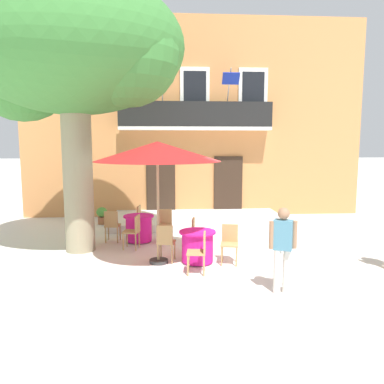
{
  "coord_description": "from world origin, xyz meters",
  "views": [
    {
      "loc": [
        -1.27,
        -9.34,
        2.82
      ],
      "look_at": [
        -0.47,
        2.17,
        1.3
      ],
      "focal_mm": 35.09,
      "sensor_mm": 36.0,
      "label": 1
    }
  ],
  "objects_px": {
    "plane_tree": "(70,53)",
    "cafe_chair_near_tree_3": "(230,241)",
    "cafe_chair_near_tree_2": "(200,250)",
    "cafe_chair_middle_2": "(112,224)",
    "cafe_chair_middle_1": "(142,218)",
    "cafe_umbrella": "(157,152)",
    "cafe_chair_near_tree_1": "(166,240)",
    "cafe_table_middle": "(139,228)",
    "cafe_chair_middle_0": "(165,223)",
    "cafe_chair_middle_3": "(134,230)",
    "pedestrian_mid_plaza": "(283,245)",
    "ground_planter_left": "(102,215)",
    "cafe_table_near_tree": "(197,246)",
    "cafe_chair_near_tree_0": "(197,233)"
  },
  "relations": [
    {
      "from": "plane_tree",
      "to": "cafe_chair_near_tree_3",
      "type": "bearing_deg",
      "value": -19.63
    },
    {
      "from": "cafe_chair_near_tree_3",
      "to": "cafe_chair_near_tree_2",
      "type": "bearing_deg",
      "value": -138.75
    },
    {
      "from": "cafe_chair_near_tree_3",
      "to": "cafe_chair_middle_2",
      "type": "distance_m",
      "value": 3.67
    },
    {
      "from": "cafe_chair_middle_1",
      "to": "cafe_umbrella",
      "type": "height_order",
      "value": "cafe_umbrella"
    },
    {
      "from": "cafe_chair_middle_1",
      "to": "cafe_umbrella",
      "type": "relative_size",
      "value": 0.31
    },
    {
      "from": "cafe_chair_near_tree_1",
      "to": "cafe_table_middle",
      "type": "height_order",
      "value": "cafe_chair_near_tree_1"
    },
    {
      "from": "cafe_chair_middle_1",
      "to": "cafe_chair_middle_0",
      "type": "bearing_deg",
      "value": -46.1
    },
    {
      "from": "cafe_chair_middle_3",
      "to": "cafe_umbrella",
      "type": "xyz_separation_m",
      "value": [
        0.68,
        -1.23,
        2.08
      ]
    },
    {
      "from": "cafe_chair_middle_1",
      "to": "pedestrian_mid_plaza",
      "type": "height_order",
      "value": "pedestrian_mid_plaza"
    },
    {
      "from": "cafe_chair_middle_0",
      "to": "ground_planter_left",
      "type": "height_order",
      "value": "cafe_chair_middle_0"
    },
    {
      "from": "cafe_chair_middle_0",
      "to": "cafe_chair_middle_1",
      "type": "bearing_deg",
      "value": 133.9
    },
    {
      "from": "ground_planter_left",
      "to": "cafe_table_near_tree",
      "type": "bearing_deg",
      "value": -56.28
    },
    {
      "from": "cafe_chair_near_tree_2",
      "to": "cafe_table_middle",
      "type": "relative_size",
      "value": 1.05
    },
    {
      "from": "ground_planter_left",
      "to": "pedestrian_mid_plaza",
      "type": "xyz_separation_m",
      "value": [
        4.4,
        -6.36,
        0.59
      ]
    },
    {
      "from": "cafe_chair_near_tree_0",
      "to": "cafe_chair_near_tree_3",
      "type": "relative_size",
      "value": 1.0
    },
    {
      "from": "cafe_table_middle",
      "to": "cafe_chair_middle_0",
      "type": "distance_m",
      "value": 0.77
    },
    {
      "from": "cafe_table_middle",
      "to": "cafe_chair_middle_2",
      "type": "relative_size",
      "value": 0.95
    },
    {
      "from": "plane_tree",
      "to": "cafe_table_near_tree",
      "type": "relative_size",
      "value": 7.9
    },
    {
      "from": "cafe_chair_middle_3",
      "to": "ground_planter_left",
      "type": "height_order",
      "value": "cafe_chair_middle_3"
    },
    {
      "from": "cafe_table_near_tree",
      "to": "cafe_chair_near_tree_0",
      "type": "relative_size",
      "value": 0.95
    },
    {
      "from": "cafe_chair_near_tree_3",
      "to": "pedestrian_mid_plaza",
      "type": "relative_size",
      "value": 0.56
    },
    {
      "from": "plane_tree",
      "to": "cafe_chair_near_tree_2",
      "type": "xyz_separation_m",
      "value": [
        3.06,
        -2.03,
        -4.49
      ]
    },
    {
      "from": "cafe_table_near_tree",
      "to": "ground_planter_left",
      "type": "xyz_separation_m",
      "value": [
        -2.97,
        4.45,
        -0.06
      ]
    },
    {
      "from": "cafe_chair_middle_2",
      "to": "cafe_chair_middle_3",
      "type": "xyz_separation_m",
      "value": [
        0.68,
        -0.74,
        0.0
      ]
    },
    {
      "from": "cafe_table_near_tree",
      "to": "cafe_chair_middle_0",
      "type": "height_order",
      "value": "cafe_chair_middle_0"
    },
    {
      "from": "plane_tree",
      "to": "ground_planter_left",
      "type": "xyz_separation_m",
      "value": [
        0.1,
        3.17,
        -4.68
      ]
    },
    {
      "from": "cafe_chair_near_tree_1",
      "to": "cafe_umbrella",
      "type": "xyz_separation_m",
      "value": [
        -0.17,
        -0.04,
        2.08
      ]
    },
    {
      "from": "plane_tree",
      "to": "cafe_chair_middle_2",
      "type": "bearing_deg",
      "value": 42.15
    },
    {
      "from": "plane_tree",
      "to": "cafe_umbrella",
      "type": "xyz_separation_m",
      "value": [
        2.16,
        -1.24,
        -2.41
      ]
    },
    {
      "from": "cafe_chair_near_tree_2",
      "to": "cafe_umbrella",
      "type": "relative_size",
      "value": 0.31
    },
    {
      "from": "cafe_chair_near_tree_1",
      "to": "cafe_chair_middle_2",
      "type": "bearing_deg",
      "value": 128.29
    },
    {
      "from": "cafe_table_middle",
      "to": "cafe_umbrella",
      "type": "relative_size",
      "value": 0.3
    },
    {
      "from": "cafe_chair_middle_2",
      "to": "cafe_umbrella",
      "type": "height_order",
      "value": "cafe_umbrella"
    },
    {
      "from": "plane_tree",
      "to": "ground_planter_left",
      "type": "height_order",
      "value": "plane_tree"
    },
    {
      "from": "cafe_chair_middle_2",
      "to": "cafe_umbrella",
      "type": "xyz_separation_m",
      "value": [
        1.36,
        -1.97,
        2.08
      ]
    },
    {
      "from": "cafe_chair_near_tree_1",
      "to": "ground_planter_left",
      "type": "bearing_deg",
      "value": 116.92
    },
    {
      "from": "cafe_table_middle",
      "to": "cafe_chair_middle_2",
      "type": "xyz_separation_m",
      "value": [
        -0.75,
        -0.01,
        0.14
      ]
    },
    {
      "from": "cafe_chair_near_tree_1",
      "to": "cafe_chair_near_tree_0",
      "type": "bearing_deg",
      "value": 39.83
    },
    {
      "from": "plane_tree",
      "to": "cafe_umbrella",
      "type": "distance_m",
      "value": 3.46
    },
    {
      "from": "cafe_chair_middle_2",
      "to": "cafe_chair_middle_0",
      "type": "bearing_deg",
      "value": 1.23
    },
    {
      "from": "cafe_table_near_tree",
      "to": "cafe_chair_near_tree_1",
      "type": "bearing_deg",
      "value": 174.08
    },
    {
      "from": "cafe_table_middle",
      "to": "ground_planter_left",
      "type": "xyz_separation_m",
      "value": [
        -1.45,
        2.44,
        -0.06
      ]
    },
    {
      "from": "cafe_chair_near_tree_3",
      "to": "cafe_chair_middle_2",
      "type": "xyz_separation_m",
      "value": [
        -3.02,
        2.09,
        0.0
      ]
    },
    {
      "from": "cafe_chair_near_tree_1",
      "to": "cafe_chair_middle_1",
      "type": "distance_m",
      "value": 2.78
    },
    {
      "from": "cafe_table_middle",
      "to": "pedestrian_mid_plaza",
      "type": "bearing_deg",
      "value": -53.08
    },
    {
      "from": "cafe_chair_middle_3",
      "to": "pedestrian_mid_plaza",
      "type": "distance_m",
      "value": 4.4
    },
    {
      "from": "cafe_chair_near_tree_1",
      "to": "cafe_chair_middle_3",
      "type": "distance_m",
      "value": 1.45
    },
    {
      "from": "cafe_table_near_tree",
      "to": "cafe_chair_near_tree_2",
      "type": "distance_m",
      "value": 0.77
    },
    {
      "from": "cafe_chair_near_tree_1",
      "to": "cafe_chair_near_tree_3",
      "type": "distance_m",
      "value": 1.51
    },
    {
      "from": "cafe_chair_near_tree_1",
      "to": "cafe_table_middle",
      "type": "distance_m",
      "value": 2.09
    }
  ]
}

